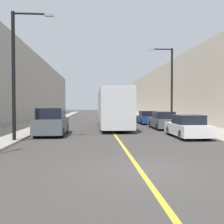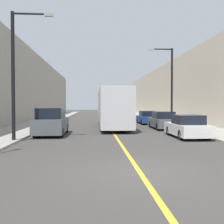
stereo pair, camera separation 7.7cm
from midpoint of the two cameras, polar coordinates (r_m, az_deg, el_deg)
The scene contains 13 objects.
ground_plane at distance 8.65m, azimuth 6.15°, elevation -12.67°, with size 200.00×200.00×0.00m, color #3F3D3A.
sidewalk_left at distance 38.79m, azimuth -12.90°, elevation -1.48°, with size 3.68×72.00×0.12m, color #9E998E.
sidewalk_right at distance 39.35m, azimuth 9.40°, elevation -1.42°, with size 3.68×72.00×0.12m, color #9E998E.
building_row_left at distance 39.60m, azimuth -18.46°, elevation 5.14°, with size 4.00×72.00×9.24m, color gray.
building_row_right at distance 40.41m, azimuth 14.75°, elevation 4.48°, with size 4.00×72.00×8.38m, color beige.
road_center_line at distance 38.34m, azimuth -1.67°, elevation -1.56°, with size 0.16×72.00×0.01m, color gold.
bus at distance 24.58m, azimuth 0.19°, elevation 1.00°, with size 2.52×12.15×3.51m.
parked_suv_left at distance 18.81m, azimuth -12.91°, elevation -2.25°, with size 1.93×4.64×1.90m.
car_right_near at distance 17.67m, azimuth 16.16°, elevation -3.21°, with size 1.87×4.20×1.47m.
car_right_mid at distance 23.42m, azimuth 11.11°, elevation -1.95°, with size 1.80×4.38×1.52m.
car_right_far at distance 29.18m, azimuth 7.81°, elevation -1.30°, with size 1.86×4.20×1.44m.
street_lamp_left at distance 15.94m, azimuth -19.92°, elevation 9.13°, with size 2.36×0.24×7.25m.
street_lamp_right at distance 25.89m, azimuth 12.57°, elevation 6.44°, with size 2.36×0.24×7.41m.
Camera 2 is at (-1.42, -8.25, 2.13)m, focal length 42.00 mm.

